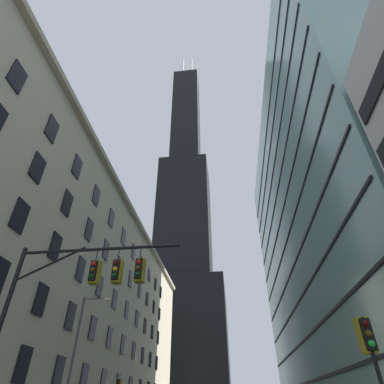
# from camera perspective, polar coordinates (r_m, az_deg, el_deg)

# --- Properties ---
(station_building) EXTENTS (16.56, 72.87, 26.49)m
(station_building) POSITION_cam_1_polar(r_m,az_deg,el_deg) (46.20, -22.73, -17.92)
(station_building) COLOR #BCAF93
(station_building) RESTS_ON ground
(dark_skyscraper) EXTENTS (28.16, 28.16, 171.61)m
(dark_skyscraper) POSITION_cam_1_polar(r_m,az_deg,el_deg) (116.92, -1.45, -10.04)
(dark_skyscraper) COLOR black
(dark_skyscraper) RESTS_ON ground
(glass_office_midrise) EXTENTS (20.01, 54.17, 46.23)m
(glass_office_midrise) POSITION_cam_1_polar(r_m,az_deg,el_deg) (49.64, 27.53, -5.15)
(glass_office_midrise) COLOR gray
(glass_office_midrise) RESTS_ON ground
(traffic_signal_mast) EXTENTS (7.64, 0.63, 7.79)m
(traffic_signal_mast) POSITION_cam_1_polar(r_m,az_deg,el_deg) (14.77, -19.68, -16.50)
(traffic_signal_mast) COLOR black
(traffic_signal_mast) RESTS_ON sidewalk_left
(traffic_light_near_right) EXTENTS (0.40, 0.63, 3.90)m
(traffic_light_near_right) POSITION_cam_1_polar(r_m,az_deg,el_deg) (11.82, 29.78, -23.09)
(traffic_light_near_right) COLOR black
(traffic_light_near_right) RESTS_ON sidewalk_right
(street_lamppost) EXTENTS (2.17, 0.32, 8.68)m
(street_lamppost) POSITION_cam_1_polar(r_m,az_deg,el_deg) (26.28, -20.19, -25.33)
(street_lamppost) COLOR #47474C
(street_lamppost) RESTS_ON sidewalk_left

